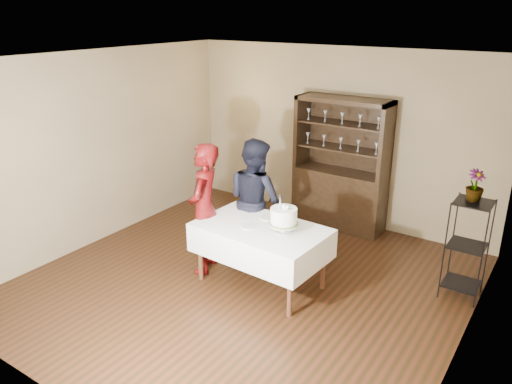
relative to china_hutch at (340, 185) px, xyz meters
The scene contains 14 objects.
floor 2.36m from the china_hutch, 95.08° to the right, with size 5.00×5.00×0.00m, color black.
ceiling 3.04m from the china_hutch, 95.08° to the right, with size 5.00×5.00×0.00m, color white.
back_wall 0.76m from the china_hutch, 128.88° to the left, with size 5.00×0.02×2.70m, color brown.
wall_left 3.58m from the china_hutch, 140.17° to the right, with size 0.02×5.00×2.70m, color brown.
wall_right 3.29m from the china_hutch, 44.39° to the right, with size 0.02×5.00×2.70m, color brown.
china_hutch is the anchor object (origin of this frame).
plant_etagere 2.33m from the china_hutch, 26.83° to the right, with size 0.42×0.42×1.20m.
cake_table 2.16m from the china_hutch, 90.76° to the right, with size 1.60×1.04×0.77m.
woman 2.39m from the china_hutch, 110.35° to the right, with size 0.62×0.40×1.69m, color #360604.
man 1.67m from the china_hutch, 107.51° to the right, with size 0.81×0.63×1.66m, color black.
cake 2.19m from the china_hutch, 82.73° to the right, with size 0.34×0.34×0.47m.
plate_near 2.26m from the china_hutch, 93.75° to the right, with size 0.19×0.19×0.01m, color beige.
plate_far 1.91m from the china_hutch, 92.84° to the right, with size 0.19×0.19×0.01m, color beige.
potted_plant 2.40m from the china_hutch, 26.19° to the right, with size 0.20×0.20×0.36m, color #507136.
Camera 1 is at (3.13, -4.44, 3.22)m, focal length 35.00 mm.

